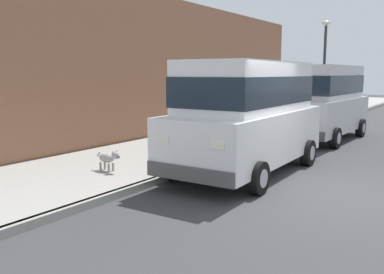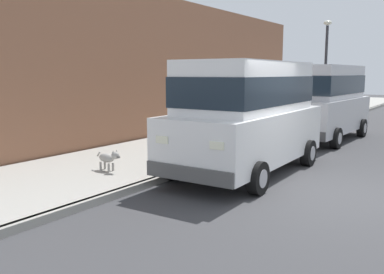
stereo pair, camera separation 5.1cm
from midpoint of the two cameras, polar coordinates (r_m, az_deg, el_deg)
ground_plane at (r=8.49m, az=18.52°, el=-7.19°), size 80.00×80.00×0.00m
curb at (r=9.77m, az=0.11°, el=-4.25°), size 0.16×64.00×0.14m
sidewalk at (r=10.85m, az=-7.83°, el=-3.02°), size 3.60×64.00×0.14m
car_white_van at (r=9.48m, az=7.44°, el=3.40°), size 2.19×4.93×2.52m
car_silver_van at (r=14.91m, az=17.27°, el=4.99°), size 2.25×4.96×2.52m
dog_grey at (r=9.30m, az=-11.50°, el=-2.83°), size 0.76×0.23×0.49m
fire_hydrant at (r=10.89m, az=1.56°, el=-0.72°), size 0.34×0.24×0.72m
street_lamp at (r=19.80m, az=17.59°, el=10.17°), size 0.36×0.36×4.42m
building_facade at (r=15.16m, az=-3.49°, el=9.32°), size 0.50×20.00×4.86m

